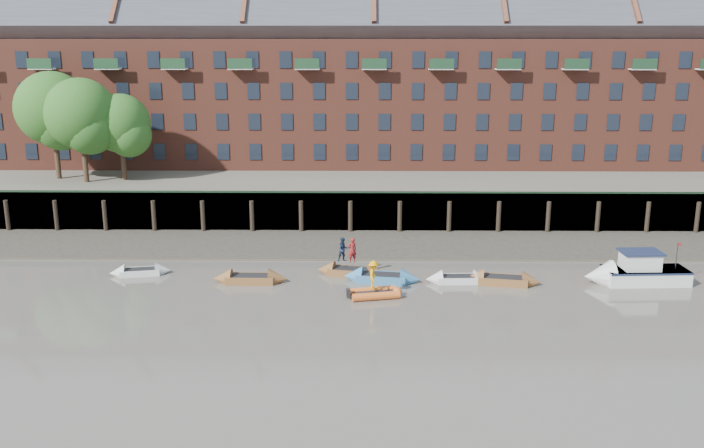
{
  "coord_description": "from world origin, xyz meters",
  "views": [
    {
      "loc": [
        -1.17,
        -36.78,
        15.74
      ],
      "look_at": [
        -1.75,
        12.0,
        3.2
      ],
      "focal_mm": 38.0,
      "sensor_mm": 36.0,
      "label": 1
    }
  ],
  "objects_px": {
    "person_rower_b": "(343,250)",
    "rib_tender": "(376,293)",
    "rowboat_2": "(250,279)",
    "rowboat_3": "(351,272)",
    "motor_launch": "(629,273)",
    "rowboat_0": "(140,272)",
    "person_rower_a": "(352,250)",
    "rowboat_6": "(503,280)",
    "rowboat_5": "(458,279)",
    "person_rib_crew": "(374,275)",
    "rowboat_4": "(382,278)"
  },
  "relations": [
    {
      "from": "rowboat_3",
      "to": "person_rower_b",
      "type": "bearing_deg",
      "value": 174.4
    },
    {
      "from": "rowboat_2",
      "to": "rowboat_4",
      "type": "bearing_deg",
      "value": 2.28
    },
    {
      "from": "rowboat_2",
      "to": "person_rower_b",
      "type": "relative_size",
      "value": 2.96
    },
    {
      "from": "rowboat_6",
      "to": "rib_tender",
      "type": "relative_size",
      "value": 1.51
    },
    {
      "from": "rowboat_5",
      "to": "rowboat_6",
      "type": "bearing_deg",
      "value": -8.35
    },
    {
      "from": "rowboat_4",
      "to": "rowboat_5",
      "type": "xyz_separation_m",
      "value": [
        4.97,
        -0.08,
        -0.04
      ]
    },
    {
      "from": "rowboat_4",
      "to": "person_rower_b",
      "type": "xyz_separation_m",
      "value": [
        -2.54,
        1.47,
        1.48
      ]
    },
    {
      "from": "person_rower_b",
      "to": "rib_tender",
      "type": "bearing_deg",
      "value": -84.51
    },
    {
      "from": "motor_launch",
      "to": "rowboat_4",
      "type": "bearing_deg",
      "value": -3.51
    },
    {
      "from": "person_rower_b",
      "to": "rowboat_0",
      "type": "bearing_deg",
      "value": 160.73
    },
    {
      "from": "rowboat_2",
      "to": "motor_launch",
      "type": "relative_size",
      "value": 0.72
    },
    {
      "from": "rowboat_3",
      "to": "rib_tender",
      "type": "distance_m",
      "value": 4.55
    },
    {
      "from": "rowboat_0",
      "to": "person_rib_crew",
      "type": "relative_size",
      "value": 2.32
    },
    {
      "from": "rowboat_0",
      "to": "rowboat_3",
      "type": "height_order",
      "value": "rowboat_3"
    },
    {
      "from": "rowboat_4",
      "to": "person_rower_a",
      "type": "bearing_deg",
      "value": 155.71
    },
    {
      "from": "rowboat_6",
      "to": "rib_tender",
      "type": "height_order",
      "value": "rowboat_6"
    },
    {
      "from": "person_rower_a",
      "to": "person_rib_crew",
      "type": "bearing_deg",
      "value": 85.46
    },
    {
      "from": "rowboat_4",
      "to": "rowboat_6",
      "type": "xyz_separation_m",
      "value": [
        7.82,
        -0.37,
        -0.01
      ]
    },
    {
      "from": "rowboat_4",
      "to": "person_rower_a",
      "type": "relative_size",
      "value": 3.08
    },
    {
      "from": "rib_tender",
      "to": "person_rower_b",
      "type": "distance_m",
      "value": 5.13
    },
    {
      "from": "rib_tender",
      "to": "person_rower_b",
      "type": "bearing_deg",
      "value": 103.49
    },
    {
      "from": "rowboat_0",
      "to": "rowboat_5",
      "type": "height_order",
      "value": "rowboat_5"
    },
    {
      "from": "rowboat_0",
      "to": "motor_launch",
      "type": "distance_m",
      "value": 32.19
    },
    {
      "from": "rowboat_6",
      "to": "person_rower_a",
      "type": "bearing_deg",
      "value": -179.43
    },
    {
      "from": "rowboat_5",
      "to": "person_rower_a",
      "type": "relative_size",
      "value": 2.54
    },
    {
      "from": "rowboat_0",
      "to": "rib_tender",
      "type": "bearing_deg",
      "value": -25.77
    },
    {
      "from": "rowboat_2",
      "to": "rib_tender",
      "type": "height_order",
      "value": "rowboat_2"
    },
    {
      "from": "rowboat_6",
      "to": "rib_tender",
      "type": "xyz_separation_m",
      "value": [
        -8.23,
        -2.57,
        -0.01
      ]
    },
    {
      "from": "rowboat_5",
      "to": "person_rower_b",
      "type": "xyz_separation_m",
      "value": [
        -7.51,
        1.54,
        1.52
      ]
    },
    {
      "from": "person_rower_b",
      "to": "rowboat_2",
      "type": "bearing_deg",
      "value": 175.97
    },
    {
      "from": "rowboat_0",
      "to": "motor_launch",
      "type": "height_order",
      "value": "motor_launch"
    },
    {
      "from": "rowboat_5",
      "to": "person_rower_a",
      "type": "distance_m",
      "value": 7.21
    },
    {
      "from": "person_rib_crew",
      "to": "rowboat_2",
      "type": "bearing_deg",
      "value": 75.54
    },
    {
      "from": "rowboat_0",
      "to": "rowboat_2",
      "type": "bearing_deg",
      "value": -22.17
    },
    {
      "from": "rowboat_0",
      "to": "rowboat_2",
      "type": "distance_m",
      "value": 7.76
    },
    {
      "from": "rowboat_3",
      "to": "rowboat_6",
      "type": "relative_size",
      "value": 0.97
    },
    {
      "from": "rowboat_0",
      "to": "rowboat_2",
      "type": "height_order",
      "value": "rowboat_2"
    },
    {
      "from": "person_rower_b",
      "to": "person_rib_crew",
      "type": "xyz_separation_m",
      "value": [
        1.95,
        -4.4,
        -0.32
      ]
    },
    {
      "from": "person_rower_b",
      "to": "rowboat_4",
      "type": "bearing_deg",
      "value": -50.4
    },
    {
      "from": "rowboat_3",
      "to": "motor_launch",
      "type": "xyz_separation_m",
      "value": [
        17.99,
        -1.44,
        0.46
      ]
    },
    {
      "from": "person_rib_crew",
      "to": "motor_launch",
      "type": "bearing_deg",
      "value": -76.5
    },
    {
      "from": "rowboat_4",
      "to": "motor_launch",
      "type": "distance_m",
      "value": 15.99
    },
    {
      "from": "rib_tender",
      "to": "person_rib_crew",
      "type": "distance_m",
      "value": 1.19
    },
    {
      "from": "rowboat_4",
      "to": "rowboat_6",
      "type": "height_order",
      "value": "rowboat_4"
    },
    {
      "from": "person_rower_a",
      "to": "rowboat_6",
      "type": "bearing_deg",
      "value": 148.03
    },
    {
      "from": "rowboat_2",
      "to": "person_rower_b",
      "type": "xyz_separation_m",
      "value": [
        6.02,
        1.76,
        1.48
      ]
    },
    {
      "from": "rowboat_0",
      "to": "rowboat_3",
      "type": "bearing_deg",
      "value": -10.61
    },
    {
      "from": "rowboat_0",
      "to": "rowboat_3",
      "type": "relative_size",
      "value": 0.86
    },
    {
      "from": "rowboat_3",
      "to": "person_rower_a",
      "type": "distance_m",
      "value": 1.52
    },
    {
      "from": "rowboat_3",
      "to": "motor_launch",
      "type": "bearing_deg",
      "value": 6.76
    }
  ]
}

